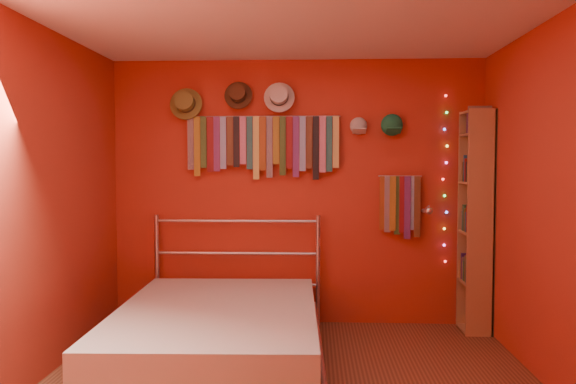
# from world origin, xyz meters

# --- Properties ---
(back_wall) EXTENTS (3.50, 0.02, 2.50)m
(back_wall) POSITION_xyz_m (0.00, 1.75, 1.25)
(back_wall) COLOR maroon
(back_wall) RESTS_ON ground
(right_wall) EXTENTS (0.02, 3.50, 2.50)m
(right_wall) POSITION_xyz_m (1.75, 0.00, 1.25)
(right_wall) COLOR maroon
(right_wall) RESTS_ON ground
(left_wall) EXTENTS (0.02, 3.50, 2.50)m
(left_wall) POSITION_xyz_m (-1.75, 0.00, 1.25)
(left_wall) COLOR maroon
(left_wall) RESTS_ON ground
(ceiling) EXTENTS (3.50, 3.50, 0.02)m
(ceiling) POSITION_xyz_m (0.00, 0.00, 2.50)
(ceiling) COLOR white
(ceiling) RESTS_ON back_wall
(tie_rack) EXTENTS (1.45, 0.03, 0.60)m
(tie_rack) POSITION_xyz_m (-0.31, 1.69, 1.72)
(tie_rack) COLOR silver
(tie_rack) RESTS_ON back_wall
(small_tie_rack) EXTENTS (0.40, 0.03, 0.59)m
(small_tie_rack) POSITION_xyz_m (0.97, 1.69, 1.15)
(small_tie_rack) COLOR silver
(small_tie_rack) RESTS_ON back_wall
(fedora_olive) EXTENTS (0.31, 0.17, 0.30)m
(fedora_olive) POSITION_xyz_m (-1.04, 1.65, 2.09)
(fedora_olive) COLOR olive
(fedora_olive) RESTS_ON back_wall
(fedora_brown) EXTENTS (0.26, 0.14, 0.26)m
(fedora_brown) POSITION_xyz_m (-0.55, 1.66, 2.17)
(fedora_brown) COLOR #452C18
(fedora_brown) RESTS_ON back_wall
(fedora_white) EXTENTS (0.29, 0.16, 0.28)m
(fedora_white) POSITION_xyz_m (-0.16, 1.65, 2.15)
(fedora_white) COLOR beige
(fedora_white) RESTS_ON back_wall
(cap_white) EXTENTS (0.17, 0.21, 0.17)m
(cap_white) POSITION_xyz_m (0.58, 1.70, 1.87)
(cap_white) COLOR beige
(cap_white) RESTS_ON back_wall
(cap_green) EXTENTS (0.19, 0.24, 0.19)m
(cap_green) POSITION_xyz_m (0.88, 1.70, 1.88)
(cap_green) COLOR #1A7749
(cap_green) RESTS_ON back_wall
(fairy_lights) EXTENTS (0.06, 0.02, 1.57)m
(fairy_lights) POSITION_xyz_m (1.38, 1.71, 1.38)
(fairy_lights) COLOR #FF3333
(fairy_lights) RESTS_ON back_wall
(reading_lamp) EXTENTS (0.07, 0.30, 0.09)m
(reading_lamp) POSITION_xyz_m (1.19, 1.52, 1.10)
(reading_lamp) COLOR silver
(reading_lamp) RESTS_ON back_wall
(bookshelf) EXTENTS (0.25, 0.34, 2.00)m
(bookshelf) POSITION_xyz_m (1.66, 1.53, 1.02)
(bookshelf) COLOR #A67D4B
(bookshelf) RESTS_ON ground
(bed) EXTENTS (1.63, 2.17, 1.04)m
(bed) POSITION_xyz_m (-0.56, 0.57, 0.24)
(bed) COLOR silver
(bed) RESTS_ON ground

